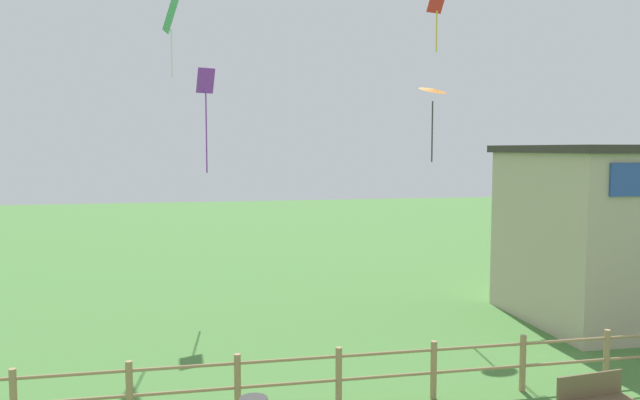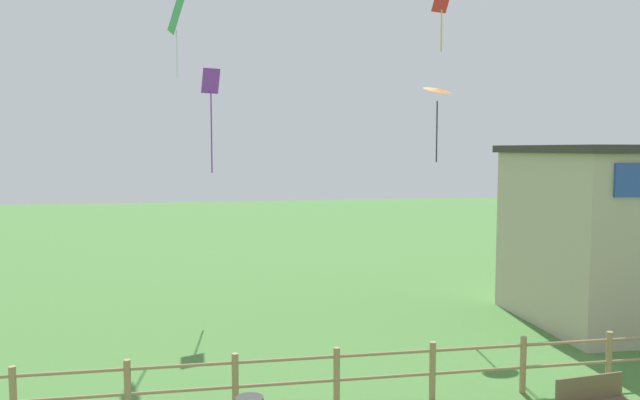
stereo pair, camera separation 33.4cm
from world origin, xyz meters
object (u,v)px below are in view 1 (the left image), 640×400
Objects in this scene: kite_purple_streamer at (206,101)px; kite_orange_delta at (433,93)px; kite_green_diamond at (171,20)px; park_bench_by_building at (593,398)px; kite_red_diamond at (437,8)px.

kite_purple_streamer is 1.42× the size of kite_orange_delta.
kite_orange_delta is (7.45, -2.62, 0.18)m from kite_purple_streamer.
kite_orange_delta is 0.96× the size of kite_green_diamond.
kite_purple_streamer is (-7.30, 11.81, 6.67)m from park_bench_by_building.
kite_green_diamond reaches higher than park_bench_by_building.
kite_orange_delta reaches higher than park_bench_by_building.
kite_red_diamond is 2.91m from kite_orange_delta.
kite_red_diamond is (0.40, 9.55, 9.73)m from park_bench_by_building.
park_bench_by_building is at bearing -58.29° from kite_purple_streamer.
kite_red_diamond is 0.78× the size of kite_green_diamond.
park_bench_by_building is 16.99m from kite_green_diamond.
park_bench_by_building is at bearing -92.40° from kite_red_diamond.
kite_red_diamond is at bearing -11.94° from kite_green_diamond.
kite_green_diamond is at bearing 168.06° from kite_red_diamond.
kite_green_diamond is (-8.44, 11.41, 9.34)m from park_bench_by_building.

